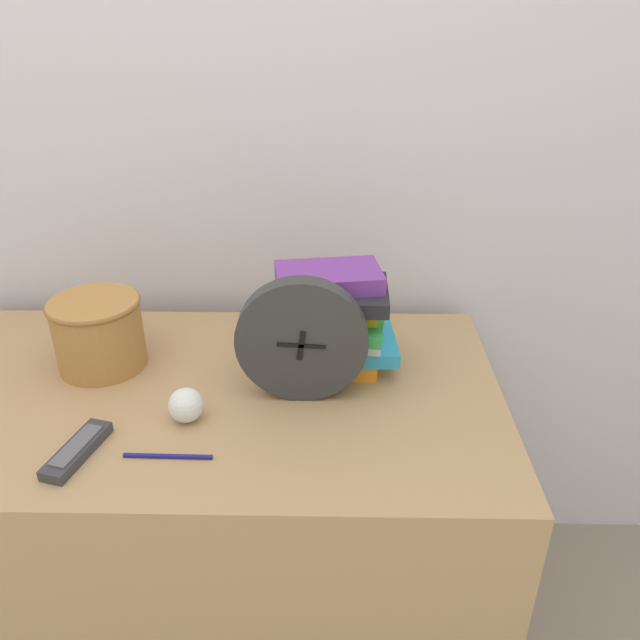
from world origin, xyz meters
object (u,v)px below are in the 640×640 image
crumpled_paper_ball (186,405)px  pen (168,456)px  desk_clock (302,341)px  book_stack (335,320)px  basket (98,331)px  tv_remote (77,450)px

crumpled_paper_ball → pen: size_ratio=0.42×
desk_clock → book_stack: size_ratio=0.98×
basket → tv_remote: bearing=-80.5°
desk_clock → tv_remote: 0.44m
crumpled_paper_ball → book_stack: bearing=35.6°
desk_clock → book_stack: (0.06, 0.12, -0.02)m
book_stack → pen: book_stack is taller
tv_remote → pen: tv_remote is taller
book_stack → tv_remote: bearing=-145.9°
crumpled_paper_ball → tv_remote: bearing=-148.5°
basket → pen: (0.21, -0.30, -0.08)m
desk_clock → book_stack: desk_clock is taller
book_stack → tv_remote: size_ratio=1.63×
basket → crumpled_paper_ball: 0.30m
basket → pen: 0.38m
basket → tv_remote: 0.31m
book_stack → desk_clock: bearing=-118.4°
desk_clock → pen: size_ratio=1.63×
desk_clock → book_stack: bearing=61.6°
book_stack → crumpled_paper_ball: bearing=-144.4°
book_stack → crumpled_paper_ball: size_ratio=3.94×
crumpled_paper_ball → pen: crumpled_paper_ball is taller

